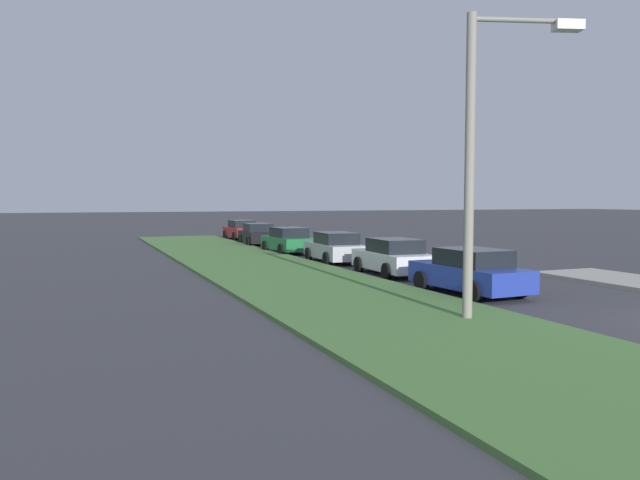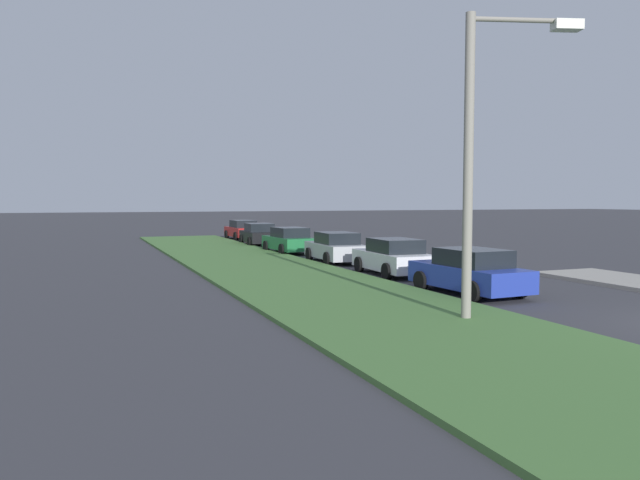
{
  "view_description": "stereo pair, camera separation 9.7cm",
  "coord_description": "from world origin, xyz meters",
  "px_view_note": "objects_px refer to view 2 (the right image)",
  "views": [
    {
      "loc": [
        -9.36,
        14.14,
        3.02
      ],
      "look_at": [
        11.47,
        5.73,
        1.53
      ],
      "focal_mm": 33.95,
      "sensor_mm": 36.0,
      "label": 1
    },
    {
      "loc": [
        -9.4,
        14.05,
        3.02
      ],
      "look_at": [
        11.47,
        5.73,
        1.53
      ],
      "focal_mm": 33.95,
      "sensor_mm": 36.0,
      "label": 2
    }
  ],
  "objects_px": {
    "parked_car_green": "(289,240)",
    "parked_car_black": "(259,234)",
    "parked_car_blue": "(469,272)",
    "parked_car_silver": "(336,248)",
    "parked_car_white": "(393,257)",
    "streetlight": "(483,144)",
    "parked_car_red": "(243,230)"
  },
  "relations": [
    {
      "from": "parked_car_white",
      "to": "parked_car_red",
      "type": "height_order",
      "value": "same"
    },
    {
      "from": "parked_car_blue",
      "to": "parked_car_silver",
      "type": "xyz_separation_m",
      "value": [
        10.71,
        0.08,
        0.0
      ]
    },
    {
      "from": "parked_car_green",
      "to": "parked_car_red",
      "type": "height_order",
      "value": "same"
    },
    {
      "from": "parked_car_green",
      "to": "parked_car_black",
      "type": "bearing_deg",
      "value": -2.89
    },
    {
      "from": "parked_car_white",
      "to": "streetlight",
      "type": "relative_size",
      "value": 0.58
    },
    {
      "from": "parked_car_green",
      "to": "streetlight",
      "type": "bearing_deg",
      "value": 172.39
    },
    {
      "from": "parked_car_blue",
      "to": "parked_car_red",
      "type": "bearing_deg",
      "value": -3.19
    },
    {
      "from": "parked_car_white",
      "to": "parked_car_black",
      "type": "xyz_separation_m",
      "value": [
        17.72,
        0.57,
        0.0
      ]
    },
    {
      "from": "parked_car_green",
      "to": "parked_car_silver",
      "type": "bearing_deg",
      "value": -178.02
    },
    {
      "from": "parked_car_white",
      "to": "parked_car_silver",
      "type": "xyz_separation_m",
      "value": [
        5.36,
        0.23,
        0.0
      ]
    },
    {
      "from": "parked_car_green",
      "to": "parked_car_black",
      "type": "distance_m",
      "value": 6.55
    },
    {
      "from": "parked_car_blue",
      "to": "parked_car_red",
      "type": "xyz_separation_m",
      "value": [
        29.5,
        -0.13,
        0.0
      ]
    },
    {
      "from": "parked_car_blue",
      "to": "streetlight",
      "type": "distance_m",
      "value": 5.87
    },
    {
      "from": "parked_car_green",
      "to": "parked_car_red",
      "type": "distance_m",
      "value": 13.0
    },
    {
      "from": "parked_car_white",
      "to": "parked_car_red",
      "type": "relative_size",
      "value": 1.01
    },
    {
      "from": "parked_car_white",
      "to": "parked_car_green",
      "type": "bearing_deg",
      "value": 5.7
    },
    {
      "from": "parked_car_silver",
      "to": "parked_car_black",
      "type": "height_order",
      "value": "same"
    },
    {
      "from": "parked_car_blue",
      "to": "parked_car_black",
      "type": "bearing_deg",
      "value": -1.91
    },
    {
      "from": "parked_car_blue",
      "to": "parked_car_red",
      "type": "distance_m",
      "value": 29.5
    },
    {
      "from": "parked_car_white",
      "to": "parked_car_silver",
      "type": "height_order",
      "value": "same"
    },
    {
      "from": "parked_car_blue",
      "to": "parked_car_white",
      "type": "distance_m",
      "value": 5.36
    },
    {
      "from": "parked_car_blue",
      "to": "parked_car_silver",
      "type": "bearing_deg",
      "value": -2.52
    },
    {
      "from": "parked_car_white",
      "to": "parked_car_red",
      "type": "distance_m",
      "value": 24.15
    },
    {
      "from": "parked_car_blue",
      "to": "parked_car_green",
      "type": "xyz_separation_m",
      "value": [
        16.52,
        0.5,
        0.0
      ]
    },
    {
      "from": "parked_car_silver",
      "to": "parked_car_green",
      "type": "relative_size",
      "value": 1.0
    },
    {
      "from": "parked_car_green",
      "to": "parked_car_black",
      "type": "xyz_separation_m",
      "value": [
        6.55,
        -0.08,
        0.0
      ]
    },
    {
      "from": "parked_car_green",
      "to": "streetlight",
      "type": "height_order",
      "value": "streetlight"
    },
    {
      "from": "streetlight",
      "to": "parked_car_black",
      "type": "bearing_deg",
      "value": -4.32
    },
    {
      "from": "parked_car_silver",
      "to": "parked_car_black",
      "type": "distance_m",
      "value": 12.37
    },
    {
      "from": "parked_car_black",
      "to": "parked_car_silver",
      "type": "bearing_deg",
      "value": -175.53
    },
    {
      "from": "parked_car_silver",
      "to": "parked_car_blue",
      "type": "bearing_deg",
      "value": -176.73
    },
    {
      "from": "parked_car_green",
      "to": "parked_car_red",
      "type": "xyz_separation_m",
      "value": [
        12.98,
        -0.63,
        0.0
      ]
    }
  ]
}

